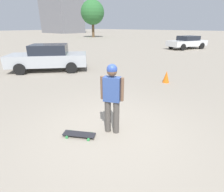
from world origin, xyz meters
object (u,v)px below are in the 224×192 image
(person, at_px, (112,95))
(traffic_cone, at_px, (166,77))
(car_parked_near, at_px, (49,57))
(skateboard, at_px, (79,134))
(car_parked_far, at_px, (187,42))

(person, xyz_separation_m, traffic_cone, (0.73, -4.72, -0.72))
(person, bearing_deg, car_parked_near, 135.04)
(car_parked_near, relative_size, traffic_cone, 8.18)
(car_parked_near, bearing_deg, skateboard, 105.53)
(person, relative_size, car_parked_far, 0.34)
(car_parked_near, height_order, traffic_cone, car_parked_near)
(car_parked_far, relative_size, traffic_cone, 9.27)
(skateboard, bearing_deg, car_parked_far, -108.59)
(skateboard, xyz_separation_m, car_parked_near, (6.57, -3.24, 0.69))
(skateboard, xyz_separation_m, traffic_cone, (0.28, -5.40, 0.21))
(person, xyz_separation_m, skateboard, (0.45, 0.68, -0.92))
(skateboard, relative_size, car_parked_far, 0.15)
(skateboard, xyz_separation_m, car_parked_far, (3.99, -18.99, 0.68))
(person, height_order, car_parked_near, person)
(skateboard, height_order, traffic_cone, traffic_cone)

